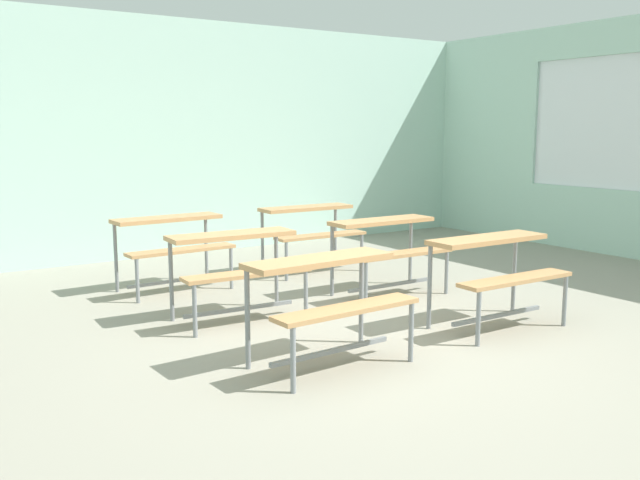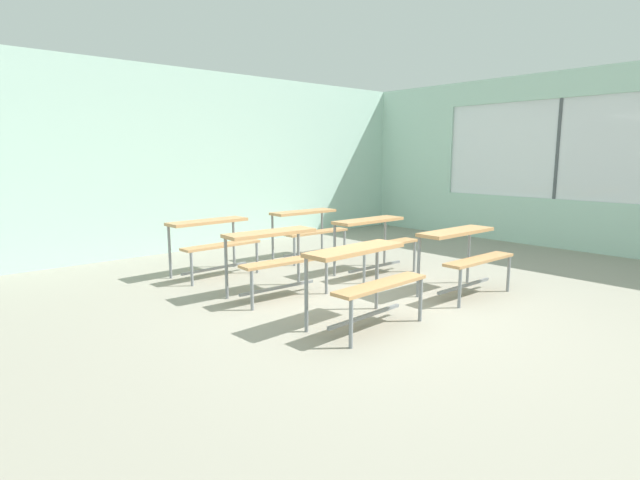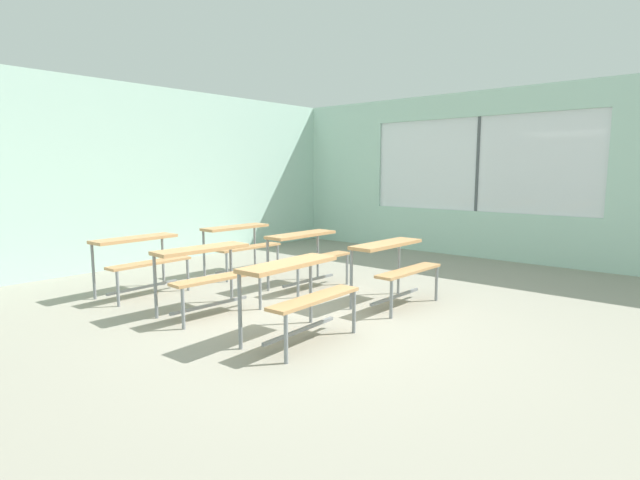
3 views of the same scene
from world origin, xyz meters
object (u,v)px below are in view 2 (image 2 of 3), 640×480
at_px(desk_bench_r2c1, 308,223).
at_px(desk_bench_r0c1, 464,246).
at_px(desk_bench_r2c0, 213,234).
at_px(desk_bench_r1c0, 276,248).
at_px(desk_bench_r1c1, 374,233).
at_px(desk_bench_r0c0, 364,268).

bearing_deg(desk_bench_r2c1, desk_bench_r0c1, -88.19).
height_order(desk_bench_r2c0, desk_bench_r2c1, same).
height_order(desk_bench_r0c1, desk_bench_r1c0, same).
distance_m(desk_bench_r1c0, desk_bench_r2c1, 2.15).
relative_size(desk_bench_r2c0, desk_bench_r2c1, 1.01).
xyz_separation_m(desk_bench_r0c1, desk_bench_r1c1, (-0.02, 1.38, 0.00)).
distance_m(desk_bench_r0c0, desk_bench_r1c1, 2.15).
relative_size(desk_bench_r1c0, desk_bench_r1c1, 1.02).
height_order(desk_bench_r1c1, desk_bench_r2c0, same).
bearing_deg(desk_bench_r2c0, desk_bench_r1c0, -90.93).
height_order(desk_bench_r1c1, desk_bench_r2c1, same).
distance_m(desk_bench_r0c0, desk_bench_r2c1, 3.21).
distance_m(desk_bench_r0c1, desk_bench_r2c0, 3.22).
distance_m(desk_bench_r0c0, desk_bench_r0c1, 1.67).
xyz_separation_m(desk_bench_r2c0, desk_bench_r2c1, (1.68, 0.02, 0.00)).
height_order(desk_bench_r0c1, desk_bench_r2c0, same).
bearing_deg(desk_bench_r0c1, desk_bench_r2c1, 91.41).
bearing_deg(desk_bench_r0c0, desk_bench_r1c1, 37.18).
bearing_deg(desk_bench_r2c0, desk_bench_r0c1, -60.40).
xyz_separation_m(desk_bench_r0c0, desk_bench_r2c0, (-0.04, 2.73, 0.00)).
bearing_deg(desk_bench_r1c0, desk_bench_r0c1, -36.27).
bearing_deg(desk_bench_r1c0, desk_bench_r2c0, 94.57).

